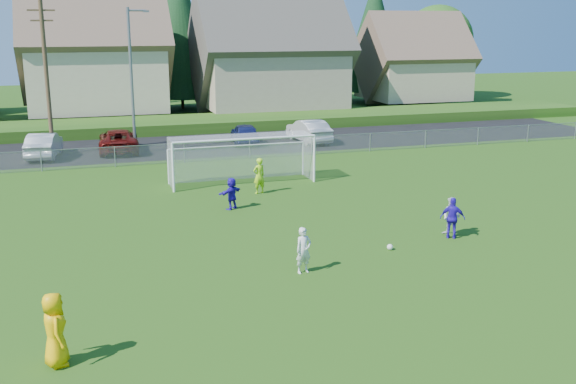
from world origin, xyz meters
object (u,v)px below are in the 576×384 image
object	(u,v)px
soccer_goal	(241,151)
car_b	(44,145)
player_white_a	(304,250)
goalkeeper	(259,176)
car_e	(245,134)
player_white_b	(452,217)
player_blue_b	(232,193)
car_c	(119,140)
car_f	(309,131)
soccer_ball	(390,247)
referee	(55,330)
player_blue_a	(453,218)

from	to	relation	value
soccer_goal	car_b	bearing A→B (deg)	134.41
player_white_a	goalkeeper	distance (m)	10.91
player_white_a	soccer_goal	xyz separation A→B (m)	(1.15, 13.37, 0.85)
car_e	player_white_b	bearing A→B (deg)	103.41
car_b	player_white_a	bearing A→B (deg)	118.05
player_blue_b	car_b	distance (m)	17.27
player_white_b	car_e	bearing A→B (deg)	161.43
player_blue_b	car_e	world-z (taller)	car_e
car_c	soccer_goal	xyz separation A→B (m)	(5.46, -10.80, 0.90)
car_c	goalkeeper	bearing A→B (deg)	116.51
player_white_a	player_white_b	world-z (taller)	player_white_a
car_c	car_f	world-z (taller)	car_f
goalkeeper	car_e	xyz separation A→B (m)	(2.69, 13.62, -0.16)
soccer_ball	player_blue_b	world-z (taller)	player_blue_b
player_white_a	car_b	size ratio (longest dim) A/B	0.34
player_white_b	car_e	distance (m)	22.54
referee	player_white_b	distance (m)	15.73
player_white_a	soccer_goal	world-z (taller)	soccer_goal
soccer_goal	car_e	bearing A→B (deg)	74.99
soccer_ball	car_b	distance (m)	25.65
player_white_a	car_b	bearing A→B (deg)	97.34
goalkeeper	car_b	bearing A→B (deg)	-69.02
player_white_b	car_f	bearing A→B (deg)	149.96
referee	car_c	size ratio (longest dim) A/B	0.36
referee	player_blue_a	xyz separation A→B (m)	(14.34, 5.85, -0.13)
player_white_a	soccer_goal	distance (m)	13.44
car_f	soccer_goal	size ratio (longest dim) A/B	0.64
player_white_b	player_blue_b	world-z (taller)	player_white_b
soccer_ball	car_b	bearing A→B (deg)	119.41
referee	car_e	size ratio (longest dim) A/B	0.44
soccer_goal	player_white_b	bearing A→B (deg)	-63.55
player_blue_a	car_f	distance (m)	22.25
car_e	soccer_ball	bearing A→B (deg)	95.75
goalkeeper	car_e	size ratio (longest dim) A/B	0.42
soccer_goal	player_white_a	bearing A→B (deg)	-94.91
car_c	soccer_goal	size ratio (longest dim) A/B	0.70
referee	car_c	xyz separation A→B (m)	(3.39, 28.26, -0.20)
referee	player_blue_a	distance (m)	15.49
soccer_ball	car_c	bearing A→B (deg)	109.38
car_c	car_e	xyz separation A→B (m)	(8.43, 0.27, -0.01)
player_white_a	player_white_b	bearing A→B (deg)	3.69
soccer_ball	soccer_goal	size ratio (longest dim) A/B	0.03
player_white_b	player_blue_a	xyz separation A→B (m)	(-0.14, -0.30, 0.04)
car_c	soccer_ball	bearing A→B (deg)	112.63
player_blue_a	goalkeeper	world-z (taller)	goalkeeper
referee	player_white_a	world-z (taller)	referee
player_blue_b	car_c	distance (m)	16.19
player_white_a	player_blue_b	world-z (taller)	player_white_a
car_e	car_f	bearing A→B (deg)	-179.93
referee	player_blue_b	size ratio (longest dim) A/B	1.30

